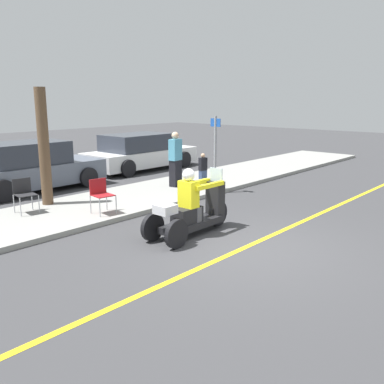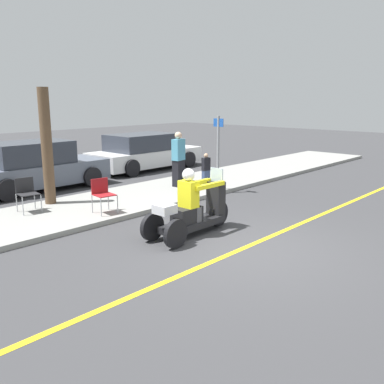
{
  "view_description": "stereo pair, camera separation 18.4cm",
  "coord_description": "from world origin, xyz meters",
  "px_view_note": "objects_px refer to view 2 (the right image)",
  "views": [
    {
      "loc": [
        -6.55,
        -4.42,
        2.85
      ],
      "look_at": [
        -0.06,
        1.3,
        0.93
      ],
      "focal_mm": 40.0,
      "sensor_mm": 36.0,
      "label": 1
    },
    {
      "loc": [
        -6.43,
        -4.56,
        2.85
      ],
      "look_at": [
        -0.06,
        1.3,
        0.93
      ],
      "focal_mm": 40.0,
      "sensor_mm": 36.0,
      "label": 2
    }
  ],
  "objects_px": {
    "parked_car_lot_left": "(35,167)",
    "street_sign": "(218,150)",
    "spectator_end_of_line": "(206,170)",
    "parked_car_lot_far": "(144,152)",
    "spectator_mid_group": "(178,160)",
    "tree_trunk": "(47,147)",
    "motorcycle_trike": "(192,211)",
    "folding_chair_set_back": "(27,191)",
    "folding_chair_curbside": "(102,192)"
  },
  "relations": [
    {
      "from": "spectator_end_of_line",
      "to": "parked_car_lot_far",
      "type": "height_order",
      "value": "parked_car_lot_far"
    },
    {
      "from": "motorcycle_trike",
      "to": "folding_chair_curbside",
      "type": "relative_size",
      "value": 2.78
    },
    {
      "from": "parked_car_lot_far",
      "to": "tree_trunk",
      "type": "bearing_deg",
      "value": -153.64
    },
    {
      "from": "parked_car_lot_far",
      "to": "spectator_end_of_line",
      "type": "bearing_deg",
      "value": -106.86
    },
    {
      "from": "spectator_end_of_line",
      "to": "street_sign",
      "type": "xyz_separation_m",
      "value": [
        -0.1,
        -0.56,
        0.7
      ]
    },
    {
      "from": "folding_chair_curbside",
      "to": "street_sign",
      "type": "height_order",
      "value": "street_sign"
    },
    {
      "from": "spectator_end_of_line",
      "to": "spectator_mid_group",
      "type": "bearing_deg",
      "value": 131.71
    },
    {
      "from": "spectator_mid_group",
      "to": "parked_car_lot_far",
      "type": "xyz_separation_m",
      "value": [
        1.91,
        3.79,
        -0.26
      ]
    },
    {
      "from": "motorcycle_trike",
      "to": "spectator_end_of_line",
      "type": "xyz_separation_m",
      "value": [
        3.57,
        2.71,
        0.11
      ]
    },
    {
      "from": "folding_chair_curbside",
      "to": "parked_car_lot_left",
      "type": "relative_size",
      "value": 0.19
    },
    {
      "from": "parked_car_lot_far",
      "to": "street_sign",
      "type": "relative_size",
      "value": 2.13
    },
    {
      "from": "motorcycle_trike",
      "to": "parked_car_lot_left",
      "type": "bearing_deg",
      "value": 89.98
    },
    {
      "from": "parked_car_lot_far",
      "to": "tree_trunk",
      "type": "xyz_separation_m",
      "value": [
        -5.78,
        -2.86,
        0.93
      ]
    },
    {
      "from": "parked_car_lot_left",
      "to": "street_sign",
      "type": "relative_size",
      "value": 1.95
    },
    {
      "from": "street_sign",
      "to": "tree_trunk",
      "type": "bearing_deg",
      "value": 153.85
    },
    {
      "from": "folding_chair_set_back",
      "to": "parked_car_lot_left",
      "type": "relative_size",
      "value": 0.19
    },
    {
      "from": "motorcycle_trike",
      "to": "tree_trunk",
      "type": "distance_m",
      "value": 4.49
    },
    {
      "from": "folding_chair_curbside",
      "to": "parked_car_lot_left",
      "type": "xyz_separation_m",
      "value": [
        0.47,
        4.15,
        0.09
      ]
    },
    {
      "from": "parked_car_lot_far",
      "to": "spectator_mid_group",
      "type": "bearing_deg",
      "value": -116.73
    },
    {
      "from": "spectator_mid_group",
      "to": "spectator_end_of_line",
      "type": "relative_size",
      "value": 1.63
    },
    {
      "from": "motorcycle_trike",
      "to": "tree_trunk",
      "type": "xyz_separation_m",
      "value": [
        -0.86,
        4.27,
        1.1
      ]
    },
    {
      "from": "folding_chair_set_back",
      "to": "tree_trunk",
      "type": "relative_size",
      "value": 0.28
    },
    {
      "from": "parked_car_lot_left",
      "to": "tree_trunk",
      "type": "height_order",
      "value": "tree_trunk"
    },
    {
      "from": "folding_chair_curbside",
      "to": "street_sign",
      "type": "relative_size",
      "value": 0.37
    },
    {
      "from": "folding_chair_set_back",
      "to": "tree_trunk",
      "type": "bearing_deg",
      "value": 22.68
    },
    {
      "from": "folding_chair_curbside",
      "to": "folding_chair_set_back",
      "type": "relative_size",
      "value": 1.0
    },
    {
      "from": "motorcycle_trike",
      "to": "spectator_mid_group",
      "type": "height_order",
      "value": "spectator_mid_group"
    },
    {
      "from": "tree_trunk",
      "to": "street_sign",
      "type": "bearing_deg",
      "value": -26.15
    },
    {
      "from": "parked_car_lot_far",
      "to": "tree_trunk",
      "type": "distance_m",
      "value": 6.51
    },
    {
      "from": "folding_chair_set_back",
      "to": "parked_car_lot_left",
      "type": "distance_m",
      "value": 3.18
    },
    {
      "from": "motorcycle_trike",
      "to": "parked_car_lot_left",
      "type": "relative_size",
      "value": 0.53
    },
    {
      "from": "motorcycle_trike",
      "to": "parked_car_lot_far",
      "type": "distance_m",
      "value": 8.67
    },
    {
      "from": "motorcycle_trike",
      "to": "folding_chair_set_back",
      "type": "distance_m",
      "value": 4.28
    },
    {
      "from": "parked_car_lot_far",
      "to": "parked_car_lot_left",
      "type": "bearing_deg",
      "value": -174.45
    },
    {
      "from": "spectator_end_of_line",
      "to": "parked_car_lot_left",
      "type": "distance_m",
      "value": 5.33
    },
    {
      "from": "spectator_mid_group",
      "to": "spectator_end_of_line",
      "type": "bearing_deg",
      "value": -48.29
    },
    {
      "from": "spectator_mid_group",
      "to": "tree_trunk",
      "type": "height_order",
      "value": "tree_trunk"
    },
    {
      "from": "spectator_mid_group",
      "to": "motorcycle_trike",
      "type": "bearing_deg",
      "value": -131.95
    },
    {
      "from": "parked_car_lot_far",
      "to": "street_sign",
      "type": "distance_m",
      "value": 5.23
    },
    {
      "from": "parked_car_lot_left",
      "to": "spectator_mid_group",
      "type": "bearing_deg",
      "value": -47.82
    },
    {
      "from": "spectator_end_of_line",
      "to": "parked_car_lot_far",
      "type": "bearing_deg",
      "value": 73.14
    },
    {
      "from": "street_sign",
      "to": "parked_car_lot_far",
      "type": "bearing_deg",
      "value": 73.84
    },
    {
      "from": "spectator_mid_group",
      "to": "tree_trunk",
      "type": "distance_m",
      "value": 4.03
    },
    {
      "from": "spectator_end_of_line",
      "to": "motorcycle_trike",
      "type": "bearing_deg",
      "value": -142.86
    },
    {
      "from": "folding_chair_set_back",
      "to": "street_sign",
      "type": "height_order",
      "value": "street_sign"
    },
    {
      "from": "motorcycle_trike",
      "to": "parked_car_lot_far",
      "type": "relative_size",
      "value": 0.49
    },
    {
      "from": "spectator_mid_group",
      "to": "parked_car_lot_far",
      "type": "height_order",
      "value": "spectator_mid_group"
    },
    {
      "from": "spectator_end_of_line",
      "to": "tree_trunk",
      "type": "relative_size",
      "value": 0.35
    },
    {
      "from": "spectator_end_of_line",
      "to": "folding_chair_set_back",
      "type": "distance_m",
      "value": 5.37
    },
    {
      "from": "folding_chair_curbside",
      "to": "motorcycle_trike",
      "type": "bearing_deg",
      "value": -79.39
    }
  ]
}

